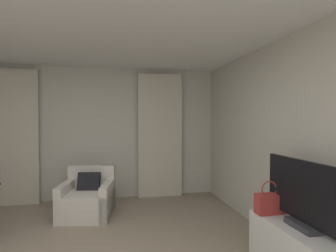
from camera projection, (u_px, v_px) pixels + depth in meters
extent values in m
cube|color=beige|center=(91.00, 133.00, 5.29)|extent=(5.12, 0.06, 2.60)
cube|color=beige|center=(315.00, 146.00, 2.84)|extent=(0.06, 6.12, 2.60)
cube|color=beige|center=(12.00, 137.00, 4.88)|extent=(0.90, 0.06, 2.50)
cube|color=beige|center=(160.00, 135.00, 5.44)|extent=(0.90, 0.06, 2.50)
cube|color=silver|center=(87.00, 204.00, 4.33)|extent=(0.91, 0.91, 0.41)
cube|color=silver|center=(92.00, 176.00, 4.64)|extent=(0.80, 0.27, 0.36)
cube|color=silver|center=(108.00, 199.00, 4.34)|extent=(0.25, 0.80, 0.55)
cube|color=silver|center=(66.00, 200.00, 4.32)|extent=(0.25, 0.80, 0.55)
cube|color=black|center=(89.00, 183.00, 4.44)|extent=(0.39, 0.26, 0.37)
cube|color=#333338|center=(304.00, 225.00, 2.56)|extent=(0.20, 0.36, 0.06)
cube|color=black|center=(305.00, 191.00, 2.56)|extent=(0.04, 1.10, 0.60)
cube|color=#B73833|center=(269.00, 204.00, 2.97)|extent=(0.30, 0.14, 0.22)
torus|color=#B73833|center=(269.00, 189.00, 2.96)|extent=(0.20, 0.02, 0.20)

